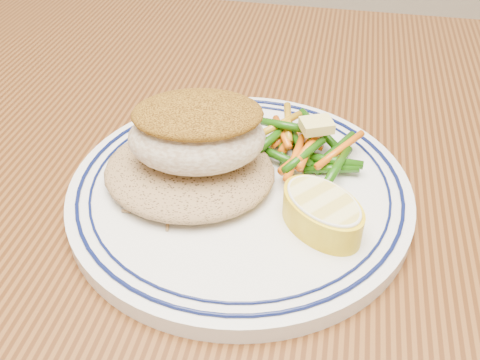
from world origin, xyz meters
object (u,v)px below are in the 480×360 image
vegetable_pile (303,144)px  rice_pilaf (189,168)px  dining_table (260,293)px  fish_fillet (197,132)px  plate (240,190)px  lemon_wedge (322,212)px

vegetable_pile → rice_pilaf: bearing=-150.0°
dining_table → fish_fillet: 0.17m
rice_pilaf → dining_table: bearing=-14.0°
rice_pilaf → vegetable_pile: 0.10m
plate → dining_table: bearing=-40.2°
fish_fillet → lemon_wedge: fish_fillet is taller
plate → vegetable_pile: (0.05, 0.05, 0.02)m
dining_table → lemon_wedge: bearing=-20.3°
plate → vegetable_pile: bearing=46.1°
lemon_wedge → plate: bearing=152.4°
rice_pilaf → vegetable_pile: vegetable_pile is taller
plate → rice_pilaf: 0.05m
vegetable_pile → plate: bearing=-133.9°
dining_table → plate: bearing=139.8°
dining_table → vegetable_pile: (0.02, 0.07, 0.13)m
lemon_wedge → rice_pilaf: bearing=163.3°
vegetable_pile → lemon_wedge: bearing=-74.7°
vegetable_pile → fish_fillet: bearing=-149.2°
rice_pilaf → lemon_wedge: bearing=-16.7°
rice_pilaf → fish_fillet: fish_fillet is taller
dining_table → rice_pilaf: (-0.06, 0.02, 0.13)m
rice_pilaf → fish_fillet: (0.01, 0.00, 0.03)m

